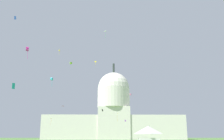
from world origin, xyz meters
TOP-DOWN VIEW (x-y plane):
  - capitol_building at (4.97, 190.17)m, footprint 118.78×27.90m
  - event_tent at (12.39, 51.34)m, footprint 7.09×5.68m
  - kite_yellow_high at (-30.36, 114.84)m, footprint 0.66×0.62m
  - kite_lime_mid at (-16.39, 67.26)m, footprint 1.08×1.07m
  - kite_turquoise_low at (-24.79, 27.11)m, footprint 0.56×0.63m
  - kite_violet_low at (10.10, 123.30)m, footprint 0.78×0.79m
  - kite_white_high at (-1.91, 72.32)m, footprint 1.32×1.58m
  - kite_orange_low at (-34.59, 124.31)m, footprint 1.19×1.34m
  - kite_cyan_mid at (-21.48, 55.82)m, footprint 0.97×1.01m
  - kite_red_mid at (-30.84, 141.78)m, footprint 1.74×1.63m
  - kite_blue_high at (-38.79, 61.19)m, footprint 0.81×0.59m
  - kite_magenta_mid at (-24.14, 33.54)m, footprint 0.94×0.99m
  - kite_pink_mid at (12.66, 115.00)m, footprint 1.09×1.09m
  - kite_gold_low at (4.09, 100.86)m, footprint 1.19×1.41m
  - kite_black_low at (-3.37, 87.02)m, footprint 0.76×1.17m
  - kite_green_low at (24.91, 126.65)m, footprint 0.33×0.70m
  - kite_yellow_high_b at (-8.77, 128.05)m, footprint 1.10×0.42m

SIDE VIEW (x-z plane):
  - event_tent at x=12.39m, z-range 0.12..6.37m
  - kite_green_low at x=24.91m, z-range 7.70..8.94m
  - kite_violet_low at x=10.10m, z-range 9.91..13.94m
  - kite_orange_low at x=-34.59m, z-range 10.97..14.35m
  - kite_gold_low at x=4.09m, z-range 11.90..15.81m
  - kite_black_low at x=-3.37m, z-range 14.21..15.33m
  - kite_turquoise_low at x=-24.79m, z-range 14.36..15.86m
  - capitol_building at x=4.97m, z-range -12.27..53.91m
  - kite_red_mid at x=-30.84m, z-range 22.44..22.72m
  - kite_cyan_mid at x=-21.48m, z-range 21.33..24.75m
  - kite_pink_mid at x=12.66m, z-range 26.24..27.16m
  - kite_magenta_mid at x=-24.14m, z-range 25.18..28.72m
  - kite_lime_mid at x=-16.39m, z-range 31.81..32.73m
  - kite_white_high at x=-1.91m, z-range 46.54..49.47m
  - kite_blue_high at x=-38.79m, z-range 48.88..50.20m
  - kite_yellow_high_b at x=-8.77m, z-range 48.37..51.67m
  - kite_yellow_high at x=-30.36m, z-range 51.76..55.05m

